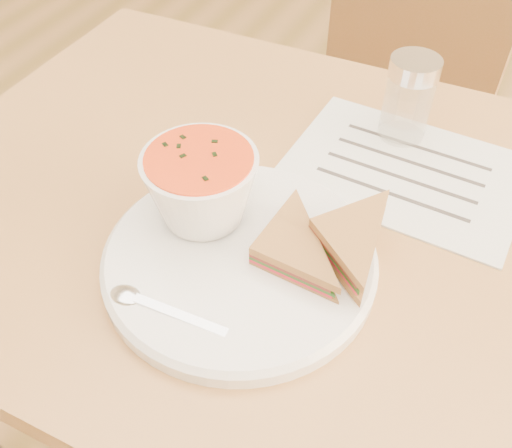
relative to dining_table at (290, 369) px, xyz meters
The scene contains 9 objects.
dining_table is the anchor object (origin of this frame).
chair_far 0.61m from the dining_table, 96.02° to the left, with size 0.42×0.42×0.95m, color brown, non-canonical shape.
plate 0.40m from the dining_table, 105.33° to the right, with size 0.30×0.30×0.02m, color white, non-canonical shape.
soup_bowl 0.45m from the dining_table, 140.40° to the right, with size 0.13×0.13×0.09m, color white, non-canonical shape.
sandwich_half_a 0.42m from the dining_table, 96.32° to the right, with size 0.10×0.10×0.03m, color #AF863D, non-canonical shape.
sandwich_half_b 0.42m from the dining_table, 65.36° to the right, with size 0.10×0.10×0.03m, color #AF863D, non-canonical shape.
spoon 0.45m from the dining_table, 105.31° to the right, with size 0.17×0.03×0.01m, color silver, non-canonical shape.
paper_menu 0.41m from the dining_table, 53.06° to the left, with size 0.29×0.21×0.00m, color white, non-canonical shape.
condiment_shaker 0.48m from the dining_table, 71.03° to the left, with size 0.06×0.06×0.12m, color silver, non-canonical shape.
Camera 1 is at (0.16, -0.46, 1.23)m, focal length 40.00 mm.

